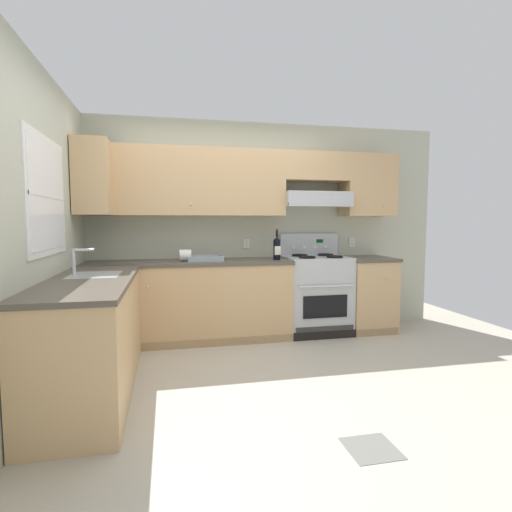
# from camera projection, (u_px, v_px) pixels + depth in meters

# --- Properties ---
(ground_plane) EXTENTS (7.04, 7.04, 0.00)m
(ground_plane) POSITION_uv_depth(u_px,v_px,m) (246.00, 378.00, 3.49)
(ground_plane) COLOR #B2AA99
(floor_accent_tile) EXTENTS (0.30, 0.30, 0.01)m
(floor_accent_tile) POSITION_uv_depth(u_px,v_px,m) (371.00, 448.00, 2.41)
(floor_accent_tile) COLOR slate
(floor_accent_tile) RESTS_ON ground_plane
(wall_back) EXTENTS (4.68, 0.57, 2.55)m
(wall_back) POSITION_uv_depth(u_px,v_px,m) (254.00, 211.00, 4.93)
(wall_back) COLOR #B7BAA3
(wall_back) RESTS_ON ground_plane
(wall_left) EXTENTS (0.47, 4.00, 2.55)m
(wall_left) POSITION_uv_depth(u_px,v_px,m) (47.00, 223.00, 3.26)
(wall_left) COLOR #B7BAA3
(wall_left) RESTS_ON ground_plane
(counter_back_run) EXTENTS (3.60, 0.65, 0.91)m
(counter_back_run) POSITION_uv_depth(u_px,v_px,m) (229.00, 300.00, 4.67)
(counter_back_run) COLOR tan
(counter_back_run) RESTS_ON ground_plane
(counter_left_run) EXTENTS (0.63, 1.91, 1.13)m
(counter_left_run) POSITION_uv_depth(u_px,v_px,m) (92.00, 335.00, 3.19)
(counter_left_run) COLOR tan
(counter_left_run) RESTS_ON ground_plane
(stove) EXTENTS (0.76, 0.62, 1.20)m
(stove) POSITION_uv_depth(u_px,v_px,m) (316.00, 294.00, 4.90)
(stove) COLOR #B7BABC
(stove) RESTS_ON ground_plane
(wine_bottle) EXTENTS (0.08, 0.09, 0.36)m
(wine_bottle) POSITION_uv_depth(u_px,v_px,m) (277.00, 248.00, 4.67)
(wine_bottle) COLOR black
(wine_bottle) RESTS_ON counter_back_run
(bowl) EXTENTS (0.39, 0.26, 0.06)m
(bowl) POSITION_uv_depth(u_px,v_px,m) (205.00, 259.00, 4.56)
(bowl) COLOR #9EADB7
(bowl) RESTS_ON counter_back_run
(paper_towel_roll) EXTENTS (0.13, 0.13, 0.13)m
(paper_towel_roll) POSITION_uv_depth(u_px,v_px,m) (185.00, 255.00, 4.52)
(paper_towel_roll) COLOR white
(paper_towel_roll) RESTS_ON counter_back_run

